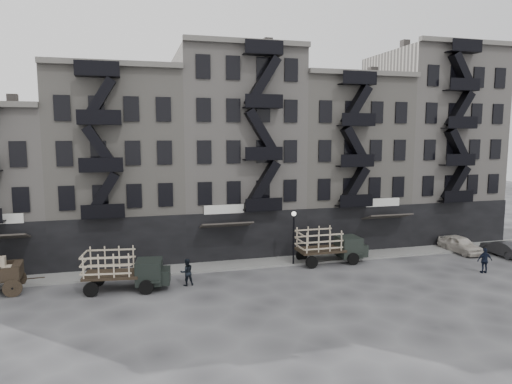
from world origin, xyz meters
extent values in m
plane|color=#38383A|center=(0.00, 0.00, 0.00)|extent=(140.00, 140.00, 0.00)
cube|color=slate|center=(0.00, 3.75, 0.07)|extent=(55.00, 2.50, 0.15)
cube|color=#4C4744|center=(-17.50, 10.00, 12.60)|extent=(0.70, 0.70, 1.20)
cube|color=gray|center=(-10.00, 10.00, 7.50)|extent=(10.00, 10.00, 15.00)
cube|color=black|center=(-10.00, 5.05, 2.00)|extent=(10.00, 0.35, 4.00)
cube|color=#595651|center=(-10.00, 4.85, 15.20)|extent=(10.00, 0.50, 0.40)
cube|color=#4C4744|center=(-13.00, 10.00, 15.60)|extent=(0.70, 0.70, 1.20)
cube|color=#4C4744|center=(-7.50, 10.00, 15.60)|extent=(0.70, 0.70, 1.20)
cube|color=gray|center=(0.00, 10.00, 8.50)|extent=(10.00, 10.00, 17.00)
cube|color=black|center=(0.00, 5.05, 2.00)|extent=(10.00, 0.35, 4.00)
cube|color=#595651|center=(0.00, 4.85, 17.20)|extent=(10.00, 0.50, 0.40)
cube|color=#4C4744|center=(-3.00, 10.00, 17.60)|extent=(0.70, 0.70, 1.20)
cube|color=#4C4744|center=(2.50, 10.00, 17.60)|extent=(0.70, 0.70, 1.20)
cube|color=gray|center=(10.00, 10.00, 7.50)|extent=(10.00, 10.00, 15.00)
cube|color=black|center=(10.00, 5.05, 2.00)|extent=(10.00, 0.35, 4.00)
cube|color=#595651|center=(10.00, 4.85, 15.20)|extent=(10.00, 0.50, 0.40)
cube|color=#4C4744|center=(7.00, 10.00, 15.60)|extent=(0.70, 0.70, 1.20)
cube|color=#4C4744|center=(12.50, 10.00, 15.60)|extent=(0.70, 0.70, 1.20)
cube|color=gray|center=(20.00, 10.00, 9.00)|extent=(10.00, 10.00, 18.00)
cube|color=black|center=(20.00, 5.05, 2.00)|extent=(10.00, 0.35, 4.00)
cube|color=#595651|center=(20.00, 4.85, 18.20)|extent=(10.00, 0.50, 0.40)
cube|color=#4C4744|center=(17.00, 10.00, 18.60)|extent=(0.70, 0.70, 1.20)
cube|color=#4C4744|center=(22.50, 10.00, 18.60)|extent=(0.70, 0.70, 1.20)
cylinder|color=black|center=(3.00, 2.60, 2.00)|extent=(0.14, 0.14, 4.00)
sphere|color=silver|center=(3.00, 2.60, 4.10)|extent=(0.36, 0.36, 0.36)
cylinder|color=black|center=(-16.39, 0.66, 0.58)|extent=(1.16, 0.20, 1.16)
cylinder|color=black|center=(-16.56, 2.76, 0.58)|extent=(1.16, 0.20, 1.16)
cube|color=black|center=(-16.26, 1.73, 1.47)|extent=(0.66, 1.72, 0.84)
cube|color=black|center=(-10.37, 0.31, 1.08)|extent=(3.76, 2.52, 0.19)
cube|color=black|center=(-8.02, -0.02, 1.19)|extent=(1.89, 2.06, 1.55)
cube|color=black|center=(-7.11, -0.15, 0.88)|extent=(1.03, 1.65, 0.93)
cylinder|color=black|center=(-8.27, -1.03, 0.46)|extent=(0.95, 0.35, 0.93)
cylinder|color=black|center=(-7.99, 1.02, 0.46)|extent=(0.95, 0.35, 0.93)
cylinder|color=black|center=(-11.64, -0.56, 0.46)|extent=(0.95, 0.35, 0.93)
cylinder|color=black|center=(-11.36, 1.48, 0.46)|extent=(0.95, 0.35, 0.93)
cube|color=black|center=(5.26, 2.59, 1.11)|extent=(3.62, 2.15, 0.19)
cube|color=black|center=(7.69, 2.62, 1.22)|extent=(1.71, 1.92, 1.59)
cube|color=black|center=(8.64, 2.63, 0.90)|extent=(0.86, 1.59, 0.95)
cylinder|color=black|center=(7.59, 1.56, 0.48)|extent=(0.95, 0.24, 0.95)
cylinder|color=black|center=(7.57, 3.67, 0.48)|extent=(0.95, 0.24, 0.95)
cylinder|color=black|center=(4.10, 1.52, 0.48)|extent=(0.95, 0.24, 0.95)
cylinder|color=black|center=(4.08, 3.64, 0.48)|extent=(0.95, 0.24, 0.95)
imported|color=beige|center=(18.28, 2.57, 0.73)|extent=(1.90, 4.33, 1.45)
imported|color=black|center=(21.02, 0.72, 0.65)|extent=(1.38, 3.95, 1.30)
imported|color=black|center=(-5.55, 0.07, 0.93)|extent=(1.01, 0.85, 1.85)
imported|color=black|center=(15.94, -2.89, 0.94)|extent=(1.17, 0.66, 1.89)
camera|label=1|loc=(-8.84, -29.95, 10.19)|focal=32.00mm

